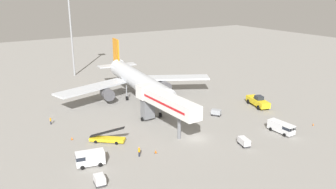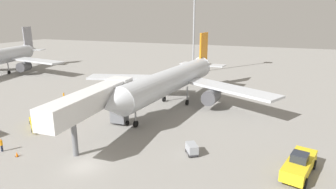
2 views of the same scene
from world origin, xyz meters
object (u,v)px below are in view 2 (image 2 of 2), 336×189
object	(u,v)px
pushback_tug	(299,164)
belt_loader_truck	(36,123)
jet_bridge	(97,100)
ground_crew_worker_foreground	(64,96)
safety_cone_bravo	(17,154)
baggage_cart_near_left	(192,149)
ground_crew_worker_midground	(1,145)
safety_cone_charlie	(33,113)
airplane_at_gate	(174,80)
apron_light_mast	(194,7)

from	to	relation	value
pushback_tug	belt_loader_truck	xyz separation A→B (m)	(-38.63, 0.51, -0.50)
jet_bridge	ground_crew_worker_foreground	world-z (taller)	jet_bridge
safety_cone_bravo	ground_crew_worker_foreground	bearing A→B (deg)	117.68
baggage_cart_near_left	ground_crew_worker_midground	bearing A→B (deg)	-160.92
baggage_cart_near_left	safety_cone_charlie	xyz separation A→B (m)	(-31.30, 4.59, -0.50)
safety_cone_bravo	pushback_tug	bearing A→B (deg)	13.74
airplane_at_gate	safety_cone_bravo	world-z (taller)	airplane_at_gate
apron_light_mast	pushback_tug	bearing A→B (deg)	-62.54
pushback_tug	apron_light_mast	bearing A→B (deg)	117.46
belt_loader_truck	ground_crew_worker_midground	bearing A→B (deg)	-74.31
ground_crew_worker_foreground	safety_cone_bravo	bearing A→B (deg)	-62.32
pushback_tug	ground_crew_worker_foreground	size ratio (longest dim) A/B	4.85
ground_crew_worker_midground	apron_light_mast	bearing A→B (deg)	82.24
jet_bridge	baggage_cart_near_left	world-z (taller)	jet_bridge
ground_crew_worker_foreground	safety_cone_charlie	xyz separation A→B (m)	(1.42, -9.85, -0.56)
airplane_at_gate	ground_crew_worker_foreground	distance (m)	24.15
baggage_cart_near_left	belt_loader_truck	bearing A→B (deg)	179.83
airplane_at_gate	ground_crew_worker_midground	bearing A→B (deg)	-116.69
belt_loader_truck	ground_crew_worker_foreground	distance (m)	15.85
ground_crew_worker_foreground	safety_cone_bravo	world-z (taller)	ground_crew_worker_foreground
airplane_at_gate	ground_crew_worker_foreground	xyz separation A→B (m)	(-23.15, -5.43, -4.23)
safety_cone_charlie	apron_light_mast	distance (m)	54.86
safety_cone_charlie	airplane_at_gate	bearing A→B (deg)	35.12
jet_bridge	ground_crew_worker_midground	world-z (taller)	jet_bridge
baggage_cart_near_left	ground_crew_worker_foreground	size ratio (longest dim) A/B	1.54
safety_cone_bravo	safety_cone_charlie	distance (m)	16.93
apron_light_mast	jet_bridge	bearing A→B (deg)	-88.58
pushback_tug	airplane_at_gate	bearing A→B (deg)	137.55
jet_bridge	apron_light_mast	xyz separation A→B (m)	(-1.32, 53.37, 13.98)
baggage_cart_near_left	ground_crew_worker_midground	size ratio (longest dim) A/B	1.33
airplane_at_gate	safety_cone_bravo	bearing A→B (deg)	-111.28
baggage_cart_near_left	ground_crew_worker_foreground	xyz separation A→B (m)	(-32.72, 14.43, 0.06)
pushback_tug	safety_cone_bravo	size ratio (longest dim) A/B	12.27
pushback_tug	apron_light_mast	xyz separation A→B (m)	(-27.92, 53.74, 18.53)
ground_crew_worker_foreground	baggage_cart_near_left	bearing A→B (deg)	-23.80
pushback_tug	belt_loader_truck	world-z (taller)	belt_loader_truck
ground_crew_worker_foreground	safety_cone_charlie	world-z (taller)	ground_crew_worker_foreground
airplane_at_gate	ground_crew_worker_foreground	world-z (taller)	airplane_at_gate
belt_loader_truck	ground_crew_worker_foreground	xyz separation A→B (m)	(-6.72, 14.36, 0.09)
jet_bridge	safety_cone_bravo	bearing A→B (deg)	-128.10
safety_cone_bravo	safety_cone_charlie	xyz separation A→B (m)	(-10.65, 13.16, -0.03)
jet_bridge	ground_crew_worker_midground	xyz separation A→B (m)	(-9.70, -8.13, -4.84)
belt_loader_truck	safety_cone_charlie	bearing A→B (deg)	139.57
safety_cone_bravo	apron_light_mast	size ratio (longest dim) A/B	0.02
ground_crew_worker_midground	apron_light_mast	distance (m)	64.85
ground_crew_worker_midground	apron_light_mast	world-z (taller)	apron_light_mast
airplane_at_gate	safety_cone_bravo	size ratio (longest dim) A/B	67.46
airplane_at_gate	safety_cone_charlie	bearing A→B (deg)	-144.88
ground_crew_worker_midground	safety_cone_charlie	bearing A→B (deg)	120.80
belt_loader_truck	baggage_cart_near_left	xyz separation A→B (m)	(26.01, -0.08, 0.02)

